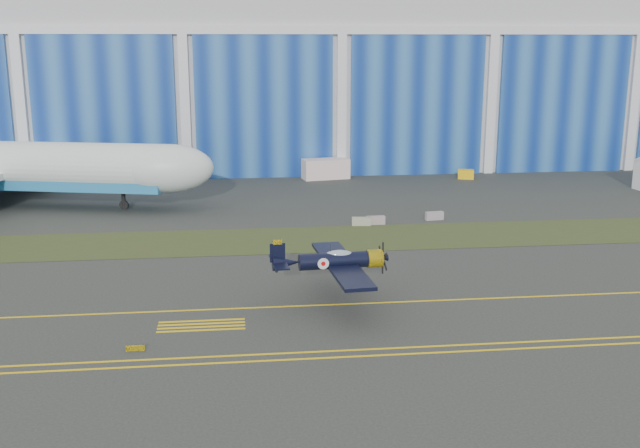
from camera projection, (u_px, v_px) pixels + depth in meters
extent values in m
plane|color=#353933|center=(427.00, 280.00, 61.38)|extent=(260.00, 260.00, 0.00)
cube|color=#475128|center=(391.00, 237.00, 74.88)|extent=(260.00, 10.00, 0.02)
cube|color=silver|center=(323.00, 66.00, 127.28)|extent=(220.00, 45.00, 30.00)
cube|color=navy|center=(342.00, 107.00, 106.47)|extent=(220.00, 0.60, 20.00)
cube|color=silver|center=(342.00, 30.00, 103.90)|extent=(220.00, 0.70, 1.20)
cube|color=yellow|center=(443.00, 300.00, 56.55)|extent=(200.00, 0.20, 0.02)
cube|color=yellow|center=(484.00, 350.00, 47.39)|extent=(80.00, 0.20, 0.02)
cube|color=yellow|center=(479.00, 344.00, 48.35)|extent=(80.00, 0.20, 0.02)
cube|color=yellow|center=(135.00, 348.00, 47.29)|extent=(1.20, 0.15, 0.35)
cube|color=silver|center=(326.00, 169.00, 106.30)|extent=(6.89, 3.74, 2.83)
cube|color=yellow|center=(466.00, 174.00, 106.41)|extent=(2.51, 1.95, 1.29)
cube|color=#989D83|center=(361.00, 221.00, 79.39)|extent=(2.06, 0.83, 0.90)
cube|color=gray|center=(376.00, 220.00, 79.93)|extent=(2.02, 0.66, 0.90)
cube|color=gray|center=(434.00, 216.00, 81.94)|extent=(2.06, 0.85, 0.90)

